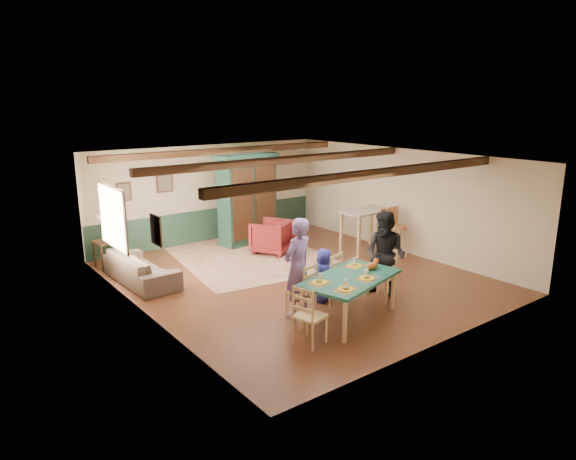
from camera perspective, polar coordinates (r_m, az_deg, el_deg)
floor at (r=11.67m, az=0.85°, el=-5.24°), size 8.00×8.00×0.00m
wall_back at (r=14.59m, az=-8.82°, el=4.04°), size 7.00×0.02×2.70m
wall_left at (r=9.62m, az=-15.84°, el=-1.64°), size 0.02×8.00×2.70m
wall_right at (r=13.67m, az=12.57°, el=3.19°), size 0.02×8.00×2.70m
ceiling at (r=11.06m, az=0.90°, el=8.06°), size 7.00×8.00×0.02m
wainscot_back at (r=14.76m, az=-8.65°, el=0.59°), size 6.95×0.03×0.90m
ceiling_beam_front at (r=9.38m, az=9.60°, el=6.19°), size 6.95×0.16×0.16m
ceiling_beam_mid at (r=11.39m, az=-0.34°, el=7.78°), size 6.95×0.16×0.16m
ceiling_beam_back at (r=13.56m, az=-6.99°, el=8.71°), size 6.95×0.16×0.16m
window_left at (r=11.14m, az=-18.98°, el=1.32°), size 0.06×1.60×1.30m
picture_left_wall at (r=8.98m, az=-14.43°, el=-0.01°), size 0.04×0.42×0.52m
picture_back_a at (r=13.94m, az=-13.55°, el=5.22°), size 0.45×0.04×0.55m
picture_back_b at (r=13.57m, az=-17.77°, el=4.05°), size 0.38×0.04×0.48m
dining_table at (r=9.45m, az=6.86°, el=-7.54°), size 2.15×1.55×0.81m
dining_chair_far_left at (r=9.47m, az=1.48°, el=-6.68°), size 0.56×0.58×1.02m
dining_chair_far_right at (r=10.13m, az=4.39°, el=-5.29°), size 0.56×0.58×1.02m
dining_chair_end_left at (r=8.44m, az=2.46°, el=-9.37°), size 0.58×0.56×1.02m
dining_chair_end_right at (r=10.43m, az=10.43°, el=-4.92°), size 0.58×0.56×1.02m
person_man at (r=9.38m, az=1.07°, el=-4.18°), size 0.77×0.61×1.86m
person_woman at (r=10.40m, az=10.79°, el=-2.80°), size 0.87×1.01×1.78m
person_child at (r=10.17m, az=3.99°, el=-5.03°), size 0.60×0.47×1.08m
cat at (r=9.71m, az=9.31°, el=-3.87°), size 0.41×0.25×0.19m
place_setting_near_left at (r=8.68m, az=6.44°, el=-6.29°), size 0.50×0.42×0.11m
place_setting_near_center at (r=9.25m, az=8.72°, el=-5.05°), size 0.50×0.42×0.11m
place_setting_far_left at (r=8.95m, az=3.49°, el=-5.57°), size 0.50×0.42×0.11m
place_setting_far_right at (r=9.90m, az=7.39°, el=-3.70°), size 0.50×0.42×0.11m
area_rug at (r=13.17m, az=-4.18°, el=-2.96°), size 4.02×4.57×0.01m
armoire at (r=14.19m, az=-4.54°, el=3.43°), size 1.81×0.85×2.48m
armchair at (r=13.39m, az=-1.80°, el=-0.74°), size 1.27×1.28×0.86m
sofa at (r=11.70m, az=-16.01°, el=-4.08°), size 0.96×2.26×0.65m
end_table at (r=12.95m, az=-19.42°, el=-2.54°), size 0.59×0.59×0.66m
table_lamp at (r=12.79m, az=-19.65°, el=0.19°), size 0.34×0.34×0.61m
counter_table at (r=13.60m, az=8.56°, el=-0.08°), size 1.40×0.88×1.13m
bar_stool_left at (r=13.38m, az=11.40°, el=-0.26°), size 0.45×0.49×1.21m
bar_stool_right at (r=13.28m, az=12.08°, el=-0.27°), size 0.48×0.52×1.27m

